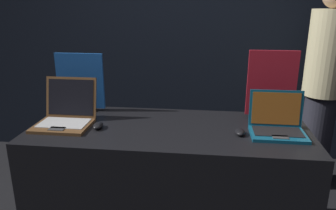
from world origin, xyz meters
TOP-DOWN VIEW (x-y plane):
  - wall_back at (0.00, 1.85)m, footprint 8.00×0.05m
  - display_counter at (0.00, 0.37)m, footprint 1.78×0.75m
  - laptop_front at (-0.68, 0.36)m, footprint 0.35×0.35m
  - mouse_front at (-0.45, 0.30)m, footprint 0.06×0.10m
  - promo_stand_front at (-0.68, 0.64)m, footprint 0.35×0.07m
  - laptop_back at (0.67, 0.36)m, footprint 0.33×0.26m
  - mouse_back at (0.44, 0.30)m, footprint 0.06×0.10m
  - promo_stand_back at (0.67, 0.63)m, footprint 0.33×0.07m
  - person_bystander at (1.23, 1.30)m, footprint 0.34×0.34m

SIDE VIEW (x-z plane):
  - display_counter at x=0.00m, z-range 0.00..0.86m
  - mouse_back at x=0.44m, z-range 0.86..0.89m
  - mouse_front at x=-0.45m, z-range 0.86..0.89m
  - laptop_back at x=0.67m, z-range 0.79..1.04m
  - laptop_front at x=-0.68m, z-range 0.78..1.07m
  - person_bystander at x=1.23m, z-range 0.04..1.83m
  - promo_stand_front at x=-0.68m, z-range 0.85..1.27m
  - promo_stand_back at x=0.67m, z-range 0.85..1.32m
  - wall_back at x=0.00m, z-range 0.00..2.80m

